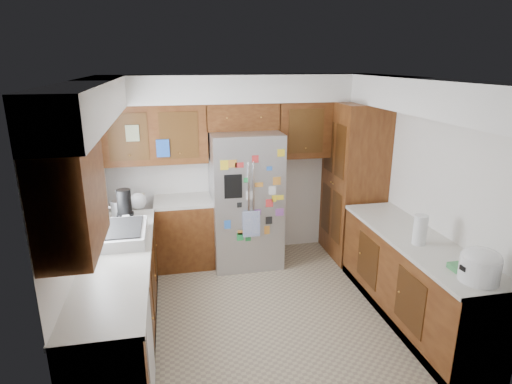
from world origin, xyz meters
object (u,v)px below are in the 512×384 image
pantry (353,182)px  paper_towel (420,230)px  rice_cooker (480,264)px  fridge (246,199)px

pantry → paper_towel: bearing=-92.4°
pantry → rice_cooker: 2.53m
pantry → rice_cooker: (-0.00, -2.53, -0.01)m
fridge → paper_towel: fridge is taller
rice_cooker → fridge: bearing=120.1°
rice_cooker → paper_towel: paper_towel is taller
fridge → rice_cooker: (1.50, -2.58, 0.17)m
pantry → rice_cooker: bearing=-90.0°
fridge → paper_towel: bearing=-51.8°
pantry → fridge: size_ratio=1.19×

